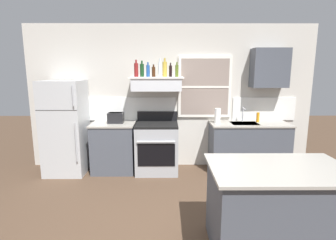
{
  "coord_description": "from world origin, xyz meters",
  "views": [
    {
      "loc": [
        -0.07,
        -2.83,
        1.86
      ],
      "look_at": [
        -0.05,
        1.2,
        1.1
      ],
      "focal_mm": 28.25,
      "sensor_mm": 36.0,
      "label": 1
    }
  ],
  "objects_px": {
    "bottle_brown_stout": "(154,72)",
    "refrigerator": "(66,128)",
    "bottle_clear_tall": "(160,69)",
    "stove_range": "(157,147)",
    "bottle_olive_oil_square": "(177,71)",
    "toaster": "(116,118)",
    "dish_soap_bottle": "(258,117)",
    "kitchen_island": "(277,209)",
    "bottle_champagne_gold_foil": "(165,69)",
    "paper_towel_roll": "(218,116)",
    "bottle_dark_green_wine": "(142,70)",
    "bottle_blue_liqueur": "(148,71)",
    "bottle_red_label_wine": "(136,70)",
    "bottle_balsamic_dark": "(170,71)"
  },
  "relations": [
    {
      "from": "bottle_champagne_gold_foil",
      "to": "stove_range",
      "type": "bearing_deg",
      "value": -140.16
    },
    {
      "from": "kitchen_island",
      "to": "paper_towel_roll",
      "type": "bearing_deg",
      "value": 95.2
    },
    {
      "from": "bottle_blue_liqueur",
      "to": "kitchen_island",
      "type": "bearing_deg",
      "value": -57.68
    },
    {
      "from": "bottle_clear_tall",
      "to": "paper_towel_roll",
      "type": "relative_size",
      "value": 1.21
    },
    {
      "from": "bottle_blue_liqueur",
      "to": "bottle_olive_oil_square",
      "type": "xyz_separation_m",
      "value": [
        0.51,
        -0.07,
        0.0
      ]
    },
    {
      "from": "refrigerator",
      "to": "bottle_champagne_gold_foil",
      "type": "distance_m",
      "value": 2.08
    },
    {
      "from": "bottle_brown_stout",
      "to": "refrigerator",
      "type": "bearing_deg",
      "value": -176.43
    },
    {
      "from": "kitchen_island",
      "to": "bottle_blue_liqueur",
      "type": "bearing_deg",
      "value": 122.32
    },
    {
      "from": "dish_soap_bottle",
      "to": "bottle_champagne_gold_foil",
      "type": "bearing_deg",
      "value": -179.48
    },
    {
      "from": "bottle_dark_green_wine",
      "to": "dish_soap_bottle",
      "type": "xyz_separation_m",
      "value": [
        2.14,
        0.03,
        -0.86
      ]
    },
    {
      "from": "toaster",
      "to": "bottle_olive_oil_square",
      "type": "height_order",
      "value": "bottle_olive_oil_square"
    },
    {
      "from": "bottle_red_label_wine",
      "to": "bottle_champagne_gold_foil",
      "type": "height_order",
      "value": "bottle_champagne_gold_foil"
    },
    {
      "from": "stove_range",
      "to": "bottle_dark_green_wine",
      "type": "xyz_separation_m",
      "value": [
        -0.26,
        0.11,
        1.4
      ]
    },
    {
      "from": "refrigerator",
      "to": "stove_range",
      "type": "xyz_separation_m",
      "value": [
        1.65,
        0.02,
        -0.38
      ]
    },
    {
      "from": "bottle_blue_liqueur",
      "to": "bottle_clear_tall",
      "type": "bearing_deg",
      "value": 4.6
    },
    {
      "from": "bottle_red_label_wine",
      "to": "bottle_dark_green_wine",
      "type": "bearing_deg",
      "value": 7.58
    },
    {
      "from": "bottle_blue_liqueur",
      "to": "bottle_clear_tall",
      "type": "relative_size",
      "value": 0.79
    },
    {
      "from": "refrigerator",
      "to": "kitchen_island",
      "type": "relative_size",
      "value": 1.2
    },
    {
      "from": "bottle_balsamic_dark",
      "to": "kitchen_island",
      "type": "height_order",
      "value": "bottle_balsamic_dark"
    },
    {
      "from": "paper_towel_roll",
      "to": "toaster",
      "type": "bearing_deg",
      "value": 179.14
    },
    {
      "from": "bottle_dark_green_wine",
      "to": "bottle_brown_stout",
      "type": "height_order",
      "value": "bottle_dark_green_wine"
    },
    {
      "from": "bottle_olive_oil_square",
      "to": "kitchen_island",
      "type": "xyz_separation_m",
      "value": [
        0.95,
        -2.24,
        -1.4
      ]
    },
    {
      "from": "refrigerator",
      "to": "dish_soap_bottle",
      "type": "relative_size",
      "value": 9.37
    },
    {
      "from": "bottle_brown_stout",
      "to": "kitchen_island",
      "type": "height_order",
      "value": "bottle_brown_stout"
    },
    {
      "from": "toaster",
      "to": "dish_soap_bottle",
      "type": "relative_size",
      "value": 1.65
    },
    {
      "from": "bottle_clear_tall",
      "to": "stove_range",
      "type": "bearing_deg",
      "value": -115.42
    },
    {
      "from": "dish_soap_bottle",
      "to": "kitchen_island",
      "type": "height_order",
      "value": "dish_soap_bottle"
    },
    {
      "from": "toaster",
      "to": "bottle_blue_liqueur",
      "type": "bearing_deg",
      "value": 4.42
    },
    {
      "from": "stove_range",
      "to": "bottle_red_label_wine",
      "type": "xyz_separation_m",
      "value": [
        -0.36,
        0.1,
        1.41
      ]
    },
    {
      "from": "bottle_clear_tall",
      "to": "dish_soap_bottle",
      "type": "relative_size",
      "value": 1.81
    },
    {
      "from": "refrigerator",
      "to": "kitchen_island",
      "type": "height_order",
      "value": "refrigerator"
    },
    {
      "from": "bottle_blue_liqueur",
      "to": "kitchen_island",
      "type": "height_order",
      "value": "bottle_blue_liqueur"
    },
    {
      "from": "toaster",
      "to": "bottle_balsamic_dark",
      "type": "bearing_deg",
      "value": 4.8
    },
    {
      "from": "stove_range",
      "to": "dish_soap_bottle",
      "type": "height_order",
      "value": "same"
    },
    {
      "from": "bottle_clear_tall",
      "to": "kitchen_island",
      "type": "height_order",
      "value": "bottle_clear_tall"
    },
    {
      "from": "bottle_olive_oil_square",
      "to": "toaster",
      "type": "bearing_deg",
      "value": 178.63
    },
    {
      "from": "stove_range",
      "to": "bottle_clear_tall",
      "type": "bearing_deg",
      "value": 64.58
    },
    {
      "from": "refrigerator",
      "to": "bottle_clear_tall",
      "type": "relative_size",
      "value": 5.18
    },
    {
      "from": "toaster",
      "to": "stove_range",
      "type": "bearing_deg",
      "value": -4.95
    },
    {
      "from": "bottle_dark_green_wine",
      "to": "bottle_olive_oil_square",
      "type": "height_order",
      "value": "bottle_dark_green_wine"
    },
    {
      "from": "bottle_red_label_wine",
      "to": "bottle_brown_stout",
      "type": "height_order",
      "value": "bottle_red_label_wine"
    },
    {
      "from": "bottle_olive_oil_square",
      "to": "paper_towel_roll",
      "type": "xyz_separation_m",
      "value": [
        0.75,
        -0.0,
        -0.81
      ]
    },
    {
      "from": "toaster",
      "to": "bottle_balsamic_dark",
      "type": "height_order",
      "value": "bottle_balsamic_dark"
    },
    {
      "from": "dish_soap_bottle",
      "to": "toaster",
      "type": "bearing_deg",
      "value": -178.43
    },
    {
      "from": "kitchen_island",
      "to": "bottle_brown_stout",
      "type": "bearing_deg",
      "value": 120.88
    },
    {
      "from": "bottle_champagne_gold_foil",
      "to": "bottle_olive_oil_square",
      "type": "bearing_deg",
      "value": -21.18
    },
    {
      "from": "bottle_dark_green_wine",
      "to": "bottle_brown_stout",
      "type": "relative_size",
      "value": 1.31
    },
    {
      "from": "bottle_blue_liqueur",
      "to": "bottle_brown_stout",
      "type": "height_order",
      "value": "bottle_blue_liqueur"
    },
    {
      "from": "bottle_balsamic_dark",
      "to": "bottle_olive_oil_square",
      "type": "height_order",
      "value": "bottle_olive_oil_square"
    },
    {
      "from": "bottle_dark_green_wine",
      "to": "dish_soap_bottle",
      "type": "relative_size",
      "value": 1.58
    }
  ]
}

